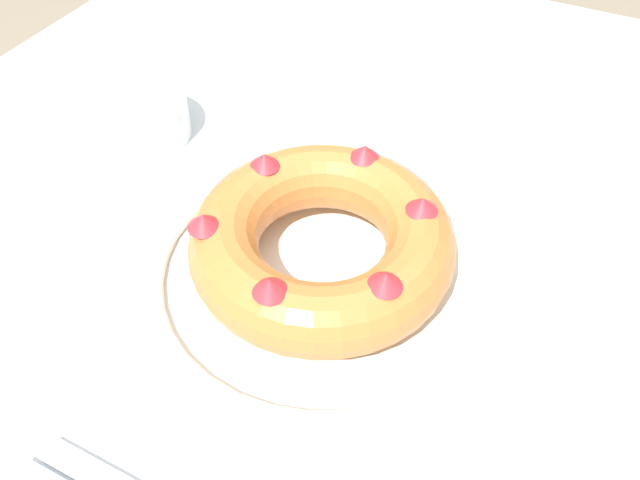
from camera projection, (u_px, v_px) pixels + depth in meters
The scene contains 4 objects.
dining_table at pixel (329, 313), 0.69m from camera, with size 1.36×1.21×0.74m.
serving_dish at pixel (320, 270), 0.61m from camera, with size 0.33×0.33×0.02m.
bundt_cake at pixel (320, 240), 0.58m from camera, with size 0.25×0.25×0.08m.
side_bowl at pixel (137, 120), 0.76m from camera, with size 0.13×0.13×0.05m, color white.
Camera 1 is at (-0.37, -0.17, 1.21)m, focal length 35.00 mm.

